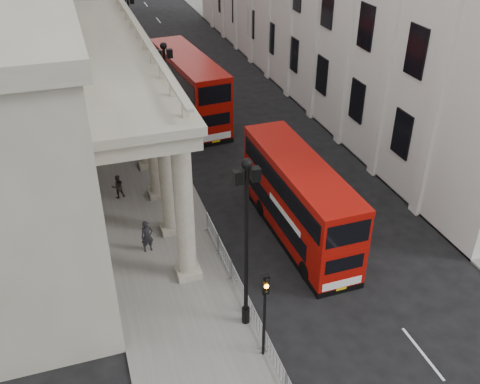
{
  "coord_description": "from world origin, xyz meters",
  "views": [
    {
      "loc": [
        -6.3,
        -12.57,
        17.75
      ],
      "look_at": [
        1.23,
        10.41,
        2.9
      ],
      "focal_mm": 40.0,
      "sensor_mm": 36.0,
      "label": 1
    }
  ],
  "objects": [
    {
      "name": "lamp_post_north",
      "position": [
        -0.6,
        36.0,
        4.91
      ],
      "size": [
        1.05,
        0.44,
        8.32
      ],
      "color": "black",
      "rests_on": "sidewalk_west"
    },
    {
      "name": "kerb",
      "position": [
        -0.05,
        30.0,
        0.07
      ],
      "size": [
        0.2,
        140.0,
        0.14
      ],
      "primitive_type": "cube",
      "color": "slate",
      "rests_on": "ground"
    },
    {
      "name": "bus_near",
      "position": [
        4.31,
        9.65,
        2.37
      ],
      "size": [
        2.73,
        10.56,
        4.54
      ],
      "rotation": [
        0.0,
        0.0,
        0.02
      ],
      "color": "#9F0D07",
      "rests_on": "ground"
    },
    {
      "name": "traffic_light",
      "position": [
        -0.5,
        1.98,
        3.11
      ],
      "size": [
        0.28,
        0.33,
        4.3
      ],
      "color": "black",
      "rests_on": "sidewalk_west"
    },
    {
      "name": "lamp_post_south",
      "position": [
        -0.6,
        4.0,
        4.91
      ],
      "size": [
        1.05,
        0.44,
        8.32
      ],
      "color": "black",
      "rests_on": "sidewalk_west"
    },
    {
      "name": "pedestrian_a",
      "position": [
        -3.87,
        10.58,
        1.03
      ],
      "size": [
        0.71,
        0.52,
        1.83
      ],
      "primitive_type": "imported",
      "rotation": [
        0.0,
        0.0,
        0.12
      ],
      "color": "black",
      "rests_on": "sidewalk_west"
    },
    {
      "name": "bus_far",
      "position": [
        2.51,
        27.51,
        2.65
      ],
      "size": [
        3.94,
        11.96,
        5.07
      ],
      "rotation": [
        0.0,
        0.0,
        0.1
      ],
      "color": "#990C07",
      "rests_on": "ground"
    },
    {
      "name": "pedestrian_b",
      "position": [
        -4.69,
        16.49,
        0.88
      ],
      "size": [
        0.81,
        0.67,
        1.52
      ],
      "primitive_type": "imported",
      "rotation": [
        0.0,
        0.0,
        3.27
      ],
      "color": "#292421",
      "rests_on": "sidewalk_west"
    },
    {
      "name": "pedestrian_c",
      "position": [
        -3.09,
        22.08,
        0.93
      ],
      "size": [
        0.88,
        0.66,
        1.62
      ],
      "primitive_type": "imported",
      "rotation": [
        0.0,
        0.0,
        6.09
      ],
      "color": "black",
      "rests_on": "sidewalk_west"
    },
    {
      "name": "crowd_barriers",
      "position": [
        -0.35,
        2.23,
        0.67
      ],
      "size": [
        0.5,
        18.75,
        1.1
      ],
      "color": "gray",
      "rests_on": "sidewalk_west"
    },
    {
      "name": "sidewalk_west",
      "position": [
        -3.0,
        30.0,
        0.06
      ],
      "size": [
        6.0,
        140.0,
        0.12
      ],
      "primitive_type": "cube",
      "color": "slate",
      "rests_on": "ground"
    },
    {
      "name": "sidewalk_east",
      "position": [
        13.5,
        30.0,
        0.06
      ],
      "size": [
        3.0,
        140.0,
        0.12
      ],
      "primitive_type": "cube",
      "color": "slate",
      "rests_on": "ground"
    },
    {
      "name": "lamp_post_mid",
      "position": [
        -0.6,
        20.0,
        4.91
      ],
      "size": [
        1.05,
        0.44,
        8.32
      ],
      "color": "black",
      "rests_on": "sidewalk_west"
    }
  ]
}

